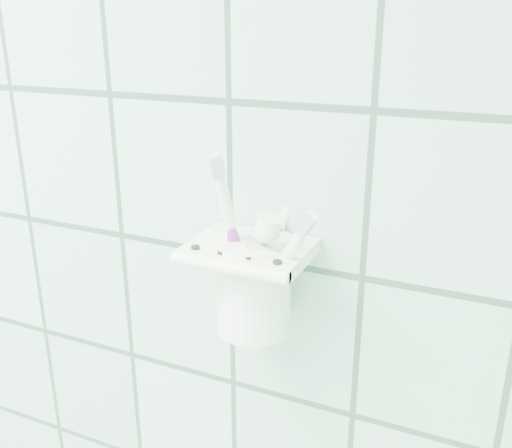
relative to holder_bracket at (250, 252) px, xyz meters
The scene contains 6 objects.
holder_bracket is the anchor object (origin of this frame).
cup 0.04m from the holder_bracket, 63.13° to the left, with size 0.09×0.09×0.10m.
toothbrush_pink 0.02m from the holder_bracket, 117.75° to the left, with size 0.03×0.04×0.19m.
toothbrush_blue 0.02m from the holder_bracket, 149.45° to the left, with size 0.06×0.06×0.18m.
toothbrush_orange 0.02m from the holder_bracket, 112.49° to the left, with size 0.08×0.06×0.17m.
toothpaste_tube 0.02m from the holder_bracket, 113.75° to the right, with size 0.06×0.03×0.14m.
Camera 1 is at (0.88, 0.66, 1.51)m, focal length 40.00 mm.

